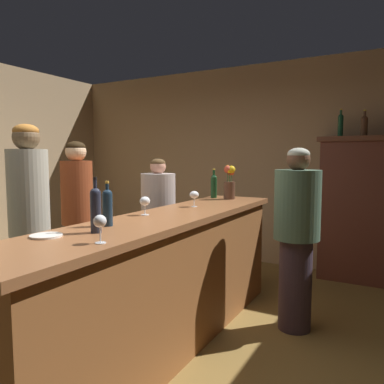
% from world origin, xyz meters
% --- Properties ---
extents(floor, '(7.39, 7.39, 0.00)m').
position_xyz_m(floor, '(0.00, 0.00, 0.00)').
color(floor, brown).
rests_on(floor, ground).
extents(wall_back, '(5.67, 0.12, 2.78)m').
position_xyz_m(wall_back, '(0.00, 2.90, 1.39)').
color(wall_back, tan).
rests_on(wall_back, ground).
extents(bar_counter, '(0.64, 3.15, 1.05)m').
position_xyz_m(bar_counter, '(0.49, 0.16, 0.53)').
color(bar_counter, brown).
rests_on(bar_counter, ground).
extents(display_cabinet, '(0.96, 0.39, 1.74)m').
position_xyz_m(display_cabinet, '(1.66, 2.62, 0.91)').
color(display_cabinet, '#5C2D21').
rests_on(display_cabinet, ground).
extents(wine_bottle_chardonnay, '(0.07, 0.07, 0.30)m').
position_xyz_m(wine_bottle_chardonnay, '(0.40, -0.38, 1.18)').
color(wine_bottle_chardonnay, '#182B3C').
rests_on(wine_bottle_chardonnay, bar_counter).
extents(wine_bottle_malbec, '(0.06, 0.06, 0.33)m').
position_xyz_m(wine_bottle_malbec, '(0.48, -0.58, 1.20)').
color(wine_bottle_malbec, '#242839').
rests_on(wine_bottle_malbec, bar_counter).
extents(wine_bottle_syrah, '(0.07, 0.07, 0.32)m').
position_xyz_m(wine_bottle_syrah, '(0.27, 1.49, 1.19)').
color(wine_bottle_syrah, '#163B1D').
rests_on(wine_bottle_syrah, bar_counter).
extents(wine_glass_front, '(0.08, 0.08, 0.14)m').
position_xyz_m(wine_glass_front, '(0.44, 0.73, 1.16)').
color(wine_glass_front, white).
rests_on(wine_glass_front, bar_counter).
extents(wine_glass_mid, '(0.07, 0.07, 0.15)m').
position_xyz_m(wine_glass_mid, '(0.70, -0.77, 1.16)').
color(wine_glass_mid, white).
rests_on(wine_glass_mid, bar_counter).
extents(wine_glass_rear, '(0.08, 0.08, 0.15)m').
position_xyz_m(wine_glass_rear, '(0.34, 0.12, 1.15)').
color(wine_glass_rear, white).
rests_on(wine_glass_rear, bar_counter).
extents(flower_arrangement, '(0.12, 0.13, 0.36)m').
position_xyz_m(flower_arrangement, '(0.47, 1.46, 1.24)').
color(flower_arrangement, '#4C3022').
rests_on(flower_arrangement, bar_counter).
extents(cheese_plate, '(0.18, 0.18, 0.01)m').
position_xyz_m(cheese_plate, '(0.32, -0.80, 1.06)').
color(cheese_plate, white).
rests_on(cheese_plate, bar_counter).
extents(display_bottle_left, '(0.06, 0.06, 0.33)m').
position_xyz_m(display_bottle_left, '(1.42, 2.62, 1.89)').
color(display_bottle_left, '#123D24').
rests_on(display_bottle_left, display_cabinet).
extents(display_bottle_midleft, '(0.08, 0.08, 0.31)m').
position_xyz_m(display_bottle_midleft, '(1.68, 2.62, 1.88)').
color(display_bottle_midleft, '#4B2C1B').
rests_on(display_bottle_midleft, display_cabinet).
extents(patron_in_navy, '(0.32, 0.32, 1.76)m').
position_xyz_m(patron_in_navy, '(-0.52, -0.26, 0.99)').
color(patron_in_navy, gray).
rests_on(patron_in_navy, ground).
extents(patron_in_grey, '(0.38, 0.38, 1.48)m').
position_xyz_m(patron_in_grey, '(-0.28, 1.21, 0.80)').
color(patron_in_grey, maroon).
rests_on(patron_in_grey, ground).
extents(patron_redhead, '(0.31, 0.31, 1.66)m').
position_xyz_m(patron_redhead, '(-0.78, 0.49, 0.93)').
color(patron_redhead, '#1B304E').
rests_on(patron_redhead, ground).
extents(bartender, '(0.39, 0.39, 1.58)m').
position_xyz_m(bartender, '(1.31, 0.97, 0.86)').
color(bartender, '#352934').
rests_on(bartender, ground).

